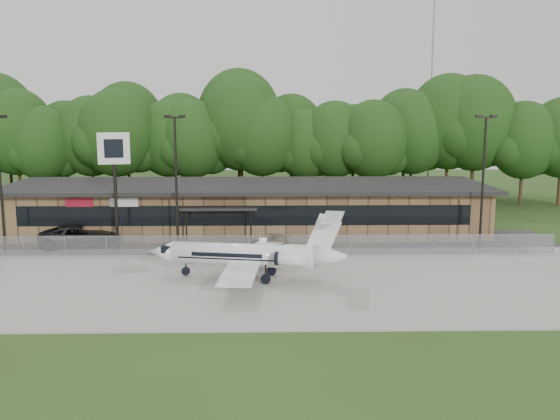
{
  "coord_description": "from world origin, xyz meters",
  "views": [
    {
      "loc": [
        1.82,
        -29.75,
        10.69
      ],
      "look_at": [
        2.64,
        12.0,
        3.88
      ],
      "focal_mm": 40.0,
      "sensor_mm": 36.0,
      "label": 1
    }
  ],
  "objects_px": {
    "terminal": "(247,207)",
    "suv": "(80,236)",
    "business_jet": "(251,256)",
    "pole_sign": "(114,161)"
  },
  "relations": [
    {
      "from": "suv",
      "to": "business_jet",
      "type": "bearing_deg",
      "value": -137.81
    },
    {
      "from": "suv",
      "to": "pole_sign",
      "type": "height_order",
      "value": "pole_sign"
    },
    {
      "from": "business_jet",
      "to": "pole_sign",
      "type": "distance_m",
      "value": 14.35
    },
    {
      "from": "business_jet",
      "to": "pole_sign",
      "type": "bearing_deg",
      "value": 151.47
    },
    {
      "from": "business_jet",
      "to": "terminal",
      "type": "bearing_deg",
      "value": 103.37
    },
    {
      "from": "terminal",
      "to": "suv",
      "type": "distance_m",
      "value": 14.11
    },
    {
      "from": "business_jet",
      "to": "pole_sign",
      "type": "xyz_separation_m",
      "value": [
        -10.33,
        8.44,
        5.29
      ]
    },
    {
      "from": "business_jet",
      "to": "pole_sign",
      "type": "relative_size",
      "value": 1.44
    },
    {
      "from": "suv",
      "to": "pole_sign",
      "type": "bearing_deg",
      "value": -125.35
    },
    {
      "from": "terminal",
      "to": "business_jet",
      "type": "distance_m",
      "value": 15.61
    }
  ]
}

